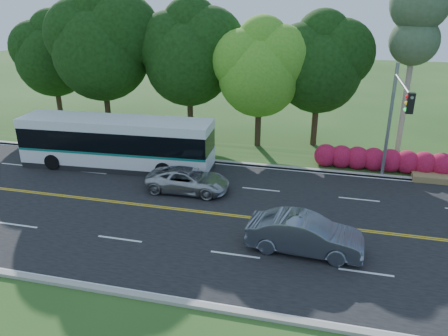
% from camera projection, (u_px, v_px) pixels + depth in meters
% --- Properties ---
extents(ground, '(120.00, 120.00, 0.00)m').
position_uv_depth(ground, '(260.00, 219.00, 22.14)').
color(ground, '#244717').
rests_on(ground, ground).
extents(road, '(60.00, 14.00, 0.02)m').
position_uv_depth(road, '(260.00, 219.00, 22.14)').
color(road, black).
rests_on(road, ground).
extents(curb_north, '(60.00, 0.30, 0.15)m').
position_uv_depth(curb_north, '(278.00, 167.00, 28.55)').
color(curb_north, '#A4A195').
rests_on(curb_north, ground).
extents(curb_south, '(60.00, 0.30, 0.15)m').
position_uv_depth(curb_south, '(227.00, 310.00, 15.67)').
color(curb_south, '#A4A195').
rests_on(curb_south, ground).
extents(grass_verge, '(60.00, 4.00, 0.10)m').
position_uv_depth(grass_verge, '(281.00, 157.00, 30.22)').
color(grass_verge, '#244717').
rests_on(grass_verge, ground).
extents(lane_markings, '(57.60, 13.82, 0.00)m').
position_uv_depth(lane_markings, '(258.00, 218.00, 22.15)').
color(lane_markings, gold).
rests_on(lane_markings, road).
extents(tree_row, '(44.70, 9.10, 13.84)m').
position_uv_depth(tree_row, '(220.00, 51.00, 31.68)').
color(tree_row, black).
rests_on(tree_row, ground).
extents(bougainvillea_hedge, '(9.50, 2.25, 1.50)m').
position_uv_depth(bougainvillea_hedge, '(393.00, 162.00, 27.62)').
color(bougainvillea_hedge, maroon).
rests_on(bougainvillea_hedge, ground).
extents(traffic_signal, '(0.42, 6.10, 7.00)m').
position_uv_depth(traffic_signal, '(396.00, 111.00, 23.82)').
color(traffic_signal, gray).
rests_on(traffic_signal, ground).
extents(transit_bus, '(12.52, 3.33, 3.24)m').
position_uv_depth(transit_bus, '(117.00, 143.00, 28.11)').
color(transit_bus, white).
rests_on(transit_bus, road).
extents(sedan, '(5.14, 2.05, 1.66)m').
position_uv_depth(sedan, '(305.00, 234.00, 19.08)').
color(sedan, slate).
rests_on(sedan, road).
extents(suv, '(4.79, 2.25, 1.32)m').
position_uv_depth(suv, '(188.00, 180.00, 24.99)').
color(suv, '#ACAEB1').
rests_on(suv, road).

